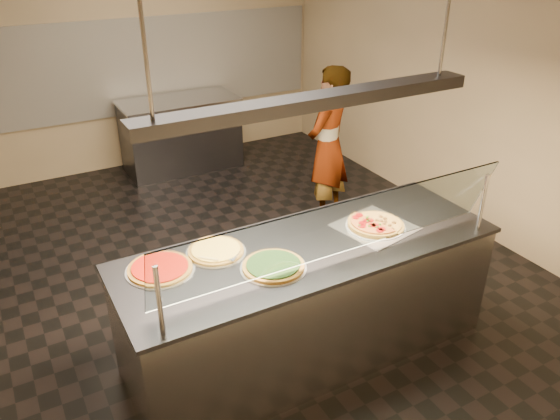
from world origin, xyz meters
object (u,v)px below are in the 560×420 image
perforated_tray (375,226)px  pizza_spinach (273,266)px  pizza_cheese (216,250)px  heat_lamp_housing (315,101)px  pizza_tomato (160,268)px  pizza_spatula (217,257)px  half_pizza_pepperoni (364,226)px  worker (328,146)px  sneeze_guard (341,230)px  half_pizza_sausage (386,221)px  prep_table (181,134)px  serving_counter (309,300)px

perforated_tray → pizza_spinach: 0.92m
pizza_cheese → heat_lamp_housing: bearing=-21.8°
pizza_tomato → pizza_spatula: bearing=-11.5°
perforated_tray → pizza_cheese: (-1.16, 0.24, 0.01)m
half_pizza_pepperoni → pizza_spinach: (-0.81, -0.12, -0.02)m
worker → heat_lamp_housing: heat_lamp_housing is taller
sneeze_guard → perforated_tray: size_ratio=4.25×
pizza_tomato → pizza_spatula: pizza_spatula is taller
half_pizza_sausage → pizza_spinach: bearing=-173.7°
pizza_tomato → prep_table: (1.43, 3.68, -0.48)m
pizza_spinach → sneeze_guard: bearing=-32.4°
serving_counter → half_pizza_sausage: 0.82m
half_pizza_pepperoni → pizza_cheese: half_pizza_pepperoni is taller
perforated_tray → prep_table: bearing=92.0°
serving_counter → pizza_spinach: bearing=-161.7°
serving_counter → worker: (1.30, 1.74, 0.38)m
sneeze_guard → worker: bearing=58.0°
prep_table → pizza_tomato: bearing=-111.2°
perforated_tray → half_pizza_pepperoni: size_ratio=1.32×
pizza_tomato → pizza_spatula: 0.37m
perforated_tray → pizza_cheese: pizza_cheese is taller
sneeze_guard → pizza_cheese: sneeze_guard is taller
perforated_tray → sneeze_guard: bearing=-148.5°
pizza_cheese → heat_lamp_housing: (0.60, -0.24, 1.01)m
serving_counter → half_pizza_sausage: half_pizza_sausage is taller
heat_lamp_housing → pizza_cheese: bearing=158.2°
heat_lamp_housing → sneeze_guard: bearing=-90.0°
half_pizza_sausage → pizza_cheese: half_pizza_sausage is taller
heat_lamp_housing → worker: bearing=53.2°
pizza_spatula → worker: (1.94, 1.60, -0.11)m
half_pizza_sausage → pizza_tomato: 1.67m
sneeze_guard → heat_lamp_housing: heat_lamp_housing is taller
serving_counter → pizza_spatula: (-0.64, 0.14, 0.49)m
pizza_spinach → heat_lamp_housing: heat_lamp_housing is taller
sneeze_guard → half_pizza_pepperoni: size_ratio=5.60×
perforated_tray → worker: size_ratio=0.34×
serving_counter → pizza_cheese: size_ratio=6.65×
half_pizza_pepperoni → pizza_cheese: size_ratio=1.08×
pizza_spatula → prep_table: pizza_spatula is taller
perforated_tray → worker: (0.74, 1.74, -0.09)m
sneeze_guard → pizza_tomato: 1.18m
sneeze_guard → half_pizza_sausage: sneeze_guard is taller
sneeze_guard → worker: 2.48m
pizza_cheese → serving_counter: bearing=-21.8°
serving_counter → pizza_tomato: 1.13m
perforated_tray → half_pizza_sausage: half_pizza_sausage is taller
serving_counter → pizza_spinach: size_ratio=6.21×
worker → serving_counter: bearing=24.3°
pizza_spinach → pizza_spatula: size_ratio=1.53×
sneeze_guard → heat_lamp_housing: 0.80m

